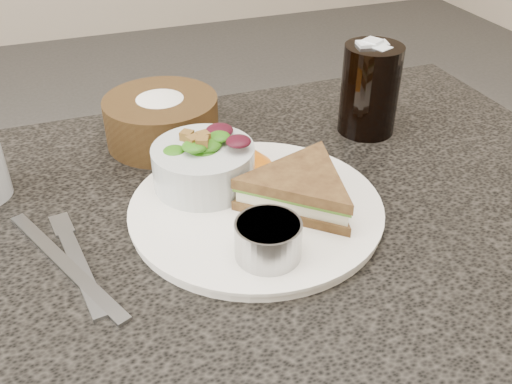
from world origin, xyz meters
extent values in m
cylinder|color=white|center=(0.04, 0.03, 0.76)|extent=(0.29, 0.29, 0.01)
cylinder|color=#979797|center=(0.02, -0.06, 0.78)|extent=(0.09, 0.09, 0.04)
cone|color=orange|center=(0.06, 0.11, 0.78)|extent=(0.08, 0.08, 0.03)
cube|color=#9CA1A7|center=(-0.16, 0.00, 0.75)|extent=(0.04, 0.16, 0.00)
cube|color=gray|center=(-0.17, 0.01, 0.75)|extent=(0.10, 0.21, 0.00)
camera|label=1|loc=(-0.14, -0.47, 1.14)|focal=40.00mm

